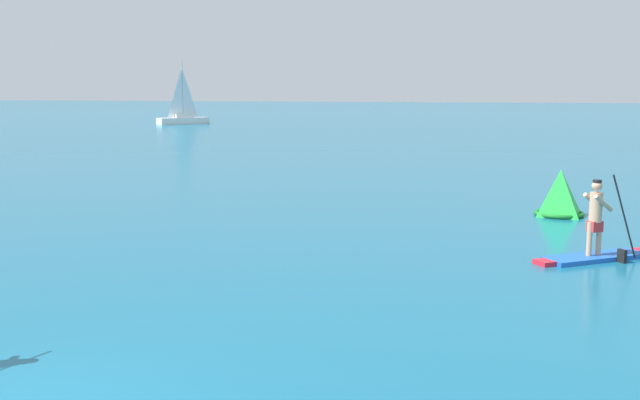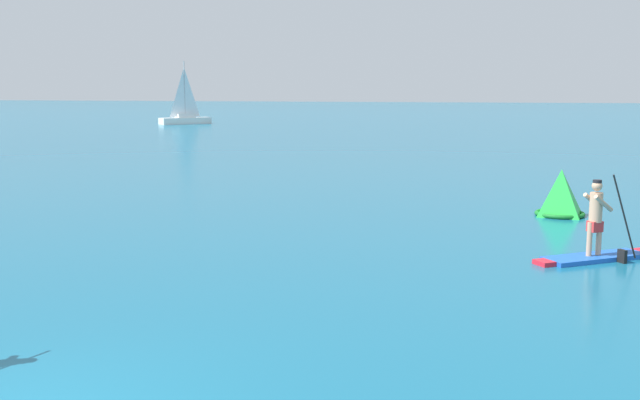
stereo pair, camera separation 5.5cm
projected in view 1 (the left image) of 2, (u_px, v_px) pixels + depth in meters
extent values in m
cube|color=blue|center=(595.00, 257.00, 15.33)|extent=(2.20, 1.97, 0.09)
cube|color=red|center=(544.00, 263.00, 14.84)|extent=(0.47, 0.49, 0.09)
cylinder|color=tan|center=(599.00, 238.00, 15.30)|extent=(0.11, 0.11, 0.70)
cylinder|color=tan|center=(589.00, 239.00, 15.20)|extent=(0.11, 0.11, 0.70)
cube|color=red|center=(595.00, 226.00, 15.21)|extent=(0.34, 0.33, 0.22)
cylinder|color=tan|center=(596.00, 207.00, 15.15)|extent=(0.26, 0.26, 0.61)
sphere|color=tan|center=(597.00, 186.00, 15.09)|extent=(0.21, 0.21, 0.21)
cylinder|color=black|center=(597.00, 181.00, 15.08)|extent=(0.18, 0.18, 0.06)
cylinder|color=tan|center=(593.00, 201.00, 15.30)|extent=(0.43, 0.43, 0.42)
cylinder|color=tan|center=(603.00, 203.00, 15.02)|extent=(0.43, 0.43, 0.42)
cylinder|color=black|center=(624.00, 217.00, 14.92)|extent=(0.57, 0.49, 1.77)
cube|color=black|center=(622.00, 257.00, 15.04)|extent=(0.19, 0.21, 0.32)
pyramid|color=green|center=(560.00, 192.00, 20.63)|extent=(1.59, 1.59, 1.31)
torus|color=#167226|center=(559.00, 213.00, 20.71)|extent=(1.36, 1.36, 0.12)
cube|color=white|center=(183.00, 121.00, 77.23)|extent=(4.46, 5.12, 0.68)
cylinder|color=#B2B2B7|center=(182.00, 89.00, 76.76)|extent=(0.12, 0.12, 5.83)
pyramid|color=white|center=(182.00, 92.00, 76.79)|extent=(1.55, 1.95, 5.09)
cube|color=silver|center=(183.00, 116.00, 77.15)|extent=(1.99, 2.15, 0.41)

